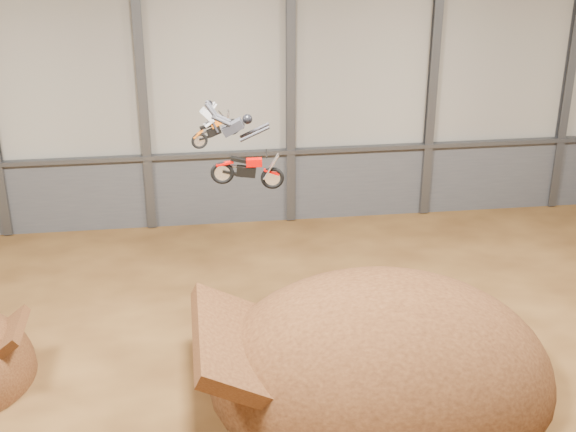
% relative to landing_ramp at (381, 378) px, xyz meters
% --- Properties ---
extents(floor, '(40.00, 40.00, 0.00)m').
position_rel_landing_ramp_xyz_m(floor, '(-4.67, -1.41, 0.00)').
color(floor, '#4F3015').
rests_on(floor, ground).
extents(back_wall, '(40.00, 0.10, 14.00)m').
position_rel_landing_ramp_xyz_m(back_wall, '(-4.67, 13.59, 7.00)').
color(back_wall, '#A59F92').
rests_on(back_wall, ground).
extents(lower_band_back, '(39.80, 0.18, 3.50)m').
position_rel_landing_ramp_xyz_m(lower_band_back, '(-4.67, 13.49, 1.75)').
color(lower_band_back, '#4E5055').
rests_on(lower_band_back, ground).
extents(steel_rail, '(39.80, 0.35, 0.20)m').
position_rel_landing_ramp_xyz_m(steel_rail, '(-4.67, 13.34, 3.55)').
color(steel_rail, '#47494F').
rests_on(steel_rail, lower_band_back).
extents(steel_column_2, '(0.40, 0.36, 13.90)m').
position_rel_landing_ramp_xyz_m(steel_column_2, '(-8.01, 13.39, 7.00)').
color(steel_column_2, '#47494F').
rests_on(steel_column_2, ground).
extents(steel_column_3, '(0.40, 0.36, 13.90)m').
position_rel_landing_ramp_xyz_m(steel_column_3, '(-1.34, 13.39, 7.00)').
color(steel_column_3, '#47494F').
rests_on(steel_column_3, ground).
extents(steel_column_4, '(0.40, 0.36, 13.90)m').
position_rel_landing_ramp_xyz_m(steel_column_4, '(5.33, 13.39, 7.00)').
color(steel_column_4, '#47494F').
rests_on(steel_column_4, ground).
extents(steel_column_5, '(0.40, 0.36, 13.90)m').
position_rel_landing_ramp_xyz_m(steel_column_5, '(11.99, 13.39, 7.00)').
color(steel_column_5, '#47494F').
rests_on(steel_column_5, ground).
extents(landing_ramp, '(11.62, 10.28, 6.70)m').
position_rel_landing_ramp_xyz_m(landing_ramp, '(0.00, 0.00, 0.00)').
color(landing_ramp, '#3D1F0F').
rests_on(landing_ramp, ground).
extents(fmx_rider_a, '(2.38, 1.15, 2.17)m').
position_rel_landing_ramp_xyz_m(fmx_rider_a, '(-4.99, 5.49, 7.70)').
color(fmx_rider_a, '#D55A0B').
extents(fmx_rider_b, '(3.56, 1.21, 3.09)m').
position_rel_landing_ramp_xyz_m(fmx_rider_b, '(-4.25, 2.49, 7.63)').
color(fmx_rider_b, '#D50400').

